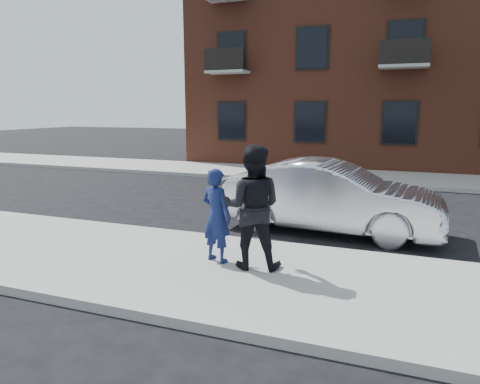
% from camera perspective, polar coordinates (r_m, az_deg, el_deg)
% --- Properties ---
extents(ground, '(100.00, 100.00, 0.00)m').
position_cam_1_polar(ground, '(7.01, 18.21, -12.87)').
color(ground, black).
rests_on(ground, ground).
extents(near_sidewalk, '(50.00, 3.50, 0.15)m').
position_cam_1_polar(near_sidewalk, '(6.76, 18.16, -13.12)').
color(near_sidewalk, gray).
rests_on(near_sidewalk, ground).
extents(near_curb, '(50.00, 0.10, 0.15)m').
position_cam_1_polar(near_curb, '(8.44, 18.68, -8.25)').
color(near_curb, '#999691').
rests_on(near_curb, ground).
extents(far_sidewalk, '(50.00, 3.50, 0.15)m').
position_cam_1_polar(far_sidewalk, '(17.90, 19.72, 1.67)').
color(far_sidewalk, gray).
rests_on(far_sidewalk, ground).
extents(far_curb, '(50.00, 0.10, 0.15)m').
position_cam_1_polar(far_curb, '(16.12, 19.62, 0.71)').
color(far_curb, '#999691').
rests_on(far_curb, ground).
extents(apartment_building, '(24.30, 10.30, 12.30)m').
position_cam_1_polar(apartment_building, '(24.75, 25.79, 17.80)').
color(apartment_building, brown).
rests_on(apartment_building, ground).
extents(silver_sedan, '(5.05, 2.12, 1.62)m').
position_cam_1_polar(silver_sedan, '(9.93, 11.89, -0.64)').
color(silver_sedan, silver).
rests_on(silver_sedan, ground).
extents(man_hoodie, '(0.69, 0.57, 1.64)m').
position_cam_1_polar(man_hoodie, '(7.39, -3.16, -3.13)').
color(man_hoodie, navy).
rests_on(man_hoodie, near_sidewalk).
extents(man_peacoat, '(1.13, 0.95, 2.06)m').
position_cam_1_polar(man_peacoat, '(7.06, 1.65, -2.02)').
color(man_peacoat, black).
rests_on(man_peacoat, near_sidewalk).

